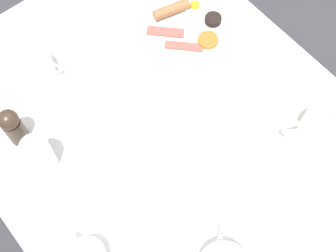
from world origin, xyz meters
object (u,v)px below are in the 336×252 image
object	(u,v)px
water_glass_tall	(210,179)
napkin_folded	(325,231)
teapot_far	(323,129)
fork_by_plate	(105,117)
wine_glass_spare	(40,156)
breakfast_plate	(189,26)
teacup_with_saucer_right	(39,67)
salt_grinder	(13,126)
knife_by_plate	(217,118)

from	to	relation	value
water_glass_tall	napkin_folded	distance (m)	0.28
teapot_far	fork_by_plate	size ratio (longest dim) A/B	1.01
teapot_far	wine_glass_spare	xyz separation A→B (m)	(-0.56, 0.37, 0.01)
breakfast_plate	napkin_folded	size ratio (longest dim) A/B	2.01
teapot_far	teacup_with_saucer_right	size ratio (longest dim) A/B	1.04
salt_grinder	water_glass_tall	bearing A→B (deg)	-55.09
wine_glass_spare	knife_by_plate	bearing A→B (deg)	-22.87
fork_by_plate	teapot_far	bearing A→B (deg)	-45.43
teacup_with_saucer_right	knife_by_plate	size ratio (longest dim) A/B	0.90
breakfast_plate	teacup_with_saucer_right	distance (m)	0.42
water_glass_tall	knife_by_plate	distance (m)	0.19
teapot_far	napkin_folded	bearing A→B (deg)	-94.12
salt_grinder	fork_by_plate	world-z (taller)	salt_grinder
breakfast_plate	napkin_folded	world-z (taller)	breakfast_plate
teacup_with_saucer_right	napkin_folded	size ratio (longest dim) A/B	1.21
teacup_with_saucer_right	water_glass_tall	distance (m)	0.53
napkin_folded	fork_by_plate	distance (m)	0.59
teapot_far	wine_glass_spare	bearing A→B (deg)	-174.03
napkin_folded	knife_by_plate	world-z (taller)	napkin_folded
knife_by_plate	napkin_folded	bearing A→B (deg)	-90.79
teapot_far	knife_by_plate	world-z (taller)	teapot_far
teapot_far	knife_by_plate	bearing A→B (deg)	167.47
water_glass_tall	teacup_with_saucer_right	bearing A→B (deg)	104.06
wine_glass_spare	salt_grinder	xyz separation A→B (m)	(-0.01, 0.10, 0.01)
knife_by_plate	wine_glass_spare	bearing A→B (deg)	157.13
breakfast_plate	fork_by_plate	distance (m)	0.35
teapot_far	napkin_folded	size ratio (longest dim) A/B	1.26
breakfast_plate	teacup_with_saucer_right	size ratio (longest dim) A/B	1.66
wine_glass_spare	salt_grinder	bearing A→B (deg)	94.92
water_glass_tall	teapot_far	bearing A→B (deg)	-14.50
napkin_folded	salt_grinder	bearing A→B (deg)	122.61
salt_grinder	teacup_with_saucer_right	bearing A→B (deg)	41.15
breakfast_plate	water_glass_tall	size ratio (longest dim) A/B	2.31
water_glass_tall	napkin_folded	bearing A→B (deg)	-61.34
teapot_far	salt_grinder	bearing A→B (deg)	179.83
breakfast_plate	water_glass_tall	distance (m)	0.46
fork_by_plate	napkin_folded	bearing A→B (deg)	-68.70
knife_by_plate	breakfast_plate	bearing A→B (deg)	64.04
breakfast_plate	wine_glass_spare	size ratio (longest dim) A/B	2.27
breakfast_plate	teacup_with_saucer_right	world-z (taller)	teacup_with_saucer_right
breakfast_plate	teapot_far	bearing A→B (deg)	-86.32
teapot_far	water_glass_tall	size ratio (longest dim) A/B	1.44
teapot_far	water_glass_tall	xyz separation A→B (m)	(-0.29, 0.08, 0.01)
teacup_with_saucer_right	water_glass_tall	world-z (taller)	water_glass_tall
teapot_far	wine_glass_spare	size ratio (longest dim) A/B	1.42
teapot_far	fork_by_plate	distance (m)	0.53
teapot_far	teacup_with_saucer_right	xyz separation A→B (m)	(-0.42, 0.59, -0.02)
teacup_with_saucer_right	wine_glass_spare	xyz separation A→B (m)	(-0.13, -0.22, 0.03)
water_glass_tall	salt_grinder	size ratio (longest dim) A/B	0.91
fork_by_plate	knife_by_plate	world-z (taller)	same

